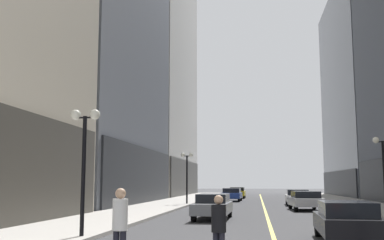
% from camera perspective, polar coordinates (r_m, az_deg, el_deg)
% --- Properties ---
extents(ground_plane, '(200.00, 200.00, 0.00)m').
position_cam_1_polar(ground_plane, '(40.92, 8.75, -10.27)').
color(ground_plane, '#38383A').
extents(sidewalk_left, '(4.50, 78.00, 0.15)m').
position_cam_1_polar(sidewalk_left, '(41.63, -2.87, -10.20)').
color(sidewalk_left, '#ADA8A0').
rests_on(sidewalk_left, ground).
extents(sidewalk_right, '(4.50, 78.00, 0.15)m').
position_cam_1_polar(sidewalk_right, '(41.85, 20.28, -9.73)').
color(sidewalk_right, '#ADA8A0').
rests_on(sidewalk_right, ground).
extents(lane_centre_stripe, '(0.16, 70.00, 0.01)m').
position_cam_1_polar(lane_centre_stripe, '(40.92, 8.75, -10.26)').
color(lane_centre_stripe, '#E5D64C').
rests_on(lane_centre_stripe, ground).
extents(building_right_far, '(12.27, 26.00, 28.83)m').
position_cam_1_polar(building_right_far, '(69.18, 22.02, 3.26)').
color(building_right_far, slate).
rests_on(building_right_far, ground).
extents(car_black, '(1.96, 4.46, 1.32)m').
position_cam_1_polar(car_black, '(16.11, 18.45, -11.59)').
color(car_black, black).
rests_on(car_black, ground).
extents(car_grey, '(1.86, 4.75, 1.32)m').
position_cam_1_polar(car_grey, '(24.88, 2.59, -10.44)').
color(car_grey, slate).
rests_on(car_grey, ground).
extents(car_silver, '(2.16, 4.47, 1.32)m').
position_cam_1_polar(car_silver, '(33.60, 13.75, -9.50)').
color(car_silver, '#B7B7BC').
rests_on(car_silver, ground).
extents(car_white, '(2.07, 4.77, 1.32)m').
position_cam_1_polar(car_white, '(40.85, 12.82, -9.16)').
color(car_white, silver).
rests_on(car_white, ground).
extents(car_blue, '(2.05, 4.52, 1.32)m').
position_cam_1_polar(car_blue, '(48.50, 4.91, -9.05)').
color(car_blue, navy).
rests_on(car_blue, ground).
extents(car_yellow, '(1.95, 4.07, 1.32)m').
position_cam_1_polar(car_yellow, '(57.39, 5.59, -8.83)').
color(car_yellow, yellow).
rests_on(car_yellow, ground).
extents(pedestrian_in_white_shirt, '(0.37, 0.37, 1.80)m').
position_cam_1_polar(pedestrian_in_white_shirt, '(10.64, -8.84, -12.28)').
color(pedestrian_in_white_shirt, black).
rests_on(pedestrian_in_white_shirt, ground).
extents(pedestrian_in_black_coat, '(0.46, 0.46, 1.64)m').
position_cam_1_polar(pedestrian_in_black_coat, '(10.95, 3.31, -12.79)').
color(pedestrian_in_black_coat, black).
rests_on(pedestrian_in_black_coat, ground).
extents(street_lamp_left_near, '(1.06, 0.36, 4.43)m').
position_cam_1_polar(street_lamp_left_near, '(16.36, -13.09, -2.81)').
color(street_lamp_left_near, black).
rests_on(street_lamp_left_near, ground).
extents(street_lamp_left_far, '(1.06, 0.36, 4.43)m').
position_cam_1_polar(street_lamp_left_far, '(39.73, -0.63, -5.74)').
color(street_lamp_left_far, black).
rests_on(street_lamp_left_far, ground).
extents(street_lamp_right_mid, '(1.06, 0.36, 4.43)m').
position_cam_1_polar(street_lamp_right_mid, '(27.71, 22.45, -4.33)').
color(street_lamp_right_mid, black).
rests_on(street_lamp_right_mid, ground).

